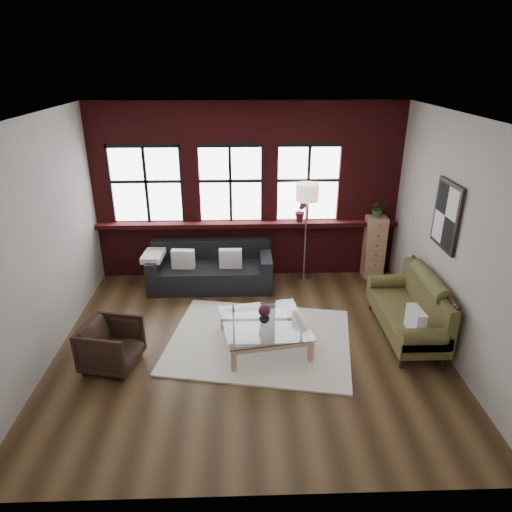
{
  "coord_description": "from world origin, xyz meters",
  "views": [
    {
      "loc": [
        -0.1,
        -5.58,
        3.84
      ],
      "look_at": [
        0.1,
        0.6,
        1.15
      ],
      "focal_mm": 32.0,
      "sensor_mm": 36.0,
      "label": 1
    }
  ],
  "objects_px": {
    "vintage_settee": "(406,307)",
    "vase": "(264,318)",
    "armchair": "(111,345)",
    "drawer_chest": "(374,247)",
    "coffee_table": "(264,334)",
    "floor_lamp": "(306,229)",
    "dark_sofa": "(211,266)"
  },
  "relations": [
    {
      "from": "vintage_settee",
      "to": "vase",
      "type": "distance_m",
      "value": 2.11
    },
    {
      "from": "armchair",
      "to": "drawer_chest",
      "type": "distance_m",
      "value": 5.01
    },
    {
      "from": "coffee_table",
      "to": "floor_lamp",
      "type": "relative_size",
      "value": 0.6
    },
    {
      "from": "vase",
      "to": "coffee_table",
      "type": "bearing_deg",
      "value": -45.0
    },
    {
      "from": "vase",
      "to": "dark_sofa",
      "type": "bearing_deg",
      "value": 114.64
    },
    {
      "from": "armchair",
      "to": "floor_lamp",
      "type": "height_order",
      "value": "floor_lamp"
    },
    {
      "from": "vase",
      "to": "floor_lamp",
      "type": "relative_size",
      "value": 0.08
    },
    {
      "from": "vintage_settee",
      "to": "coffee_table",
      "type": "height_order",
      "value": "vintage_settee"
    },
    {
      "from": "armchair",
      "to": "vase",
      "type": "relative_size",
      "value": 4.66
    },
    {
      "from": "dark_sofa",
      "to": "floor_lamp",
      "type": "xyz_separation_m",
      "value": [
        1.73,
        0.25,
        0.59
      ]
    },
    {
      "from": "dark_sofa",
      "to": "armchair",
      "type": "xyz_separation_m",
      "value": [
        -1.19,
        -2.32,
        -0.07
      ]
    },
    {
      "from": "armchair",
      "to": "floor_lamp",
      "type": "relative_size",
      "value": 0.36
    },
    {
      "from": "armchair",
      "to": "floor_lamp",
      "type": "distance_m",
      "value": 3.95
    },
    {
      "from": "vintage_settee",
      "to": "floor_lamp",
      "type": "bearing_deg",
      "value": 122.33
    },
    {
      "from": "dark_sofa",
      "to": "vintage_settee",
      "type": "distance_m",
      "value": 3.44
    },
    {
      "from": "dark_sofa",
      "to": "vintage_settee",
      "type": "height_order",
      "value": "vintage_settee"
    },
    {
      "from": "dark_sofa",
      "to": "coffee_table",
      "type": "distance_m",
      "value": 2.11
    },
    {
      "from": "vintage_settee",
      "to": "vase",
      "type": "xyz_separation_m",
      "value": [
        -2.1,
        -0.19,
        -0.02
      ]
    },
    {
      "from": "coffee_table",
      "to": "drawer_chest",
      "type": "height_order",
      "value": "drawer_chest"
    },
    {
      "from": "coffee_table",
      "to": "drawer_chest",
      "type": "relative_size",
      "value": 1.0
    },
    {
      "from": "armchair",
      "to": "floor_lamp",
      "type": "xyz_separation_m",
      "value": [
        2.92,
        2.57,
        0.67
      ]
    },
    {
      "from": "vintage_settee",
      "to": "coffee_table",
      "type": "xyz_separation_m",
      "value": [
        -2.1,
        -0.19,
        -0.3
      ]
    },
    {
      "from": "armchair",
      "to": "drawer_chest",
      "type": "height_order",
      "value": "drawer_chest"
    },
    {
      "from": "vintage_settee",
      "to": "armchair",
      "type": "height_order",
      "value": "vintage_settee"
    },
    {
      "from": "coffee_table",
      "to": "vase",
      "type": "distance_m",
      "value": 0.27
    },
    {
      "from": "dark_sofa",
      "to": "vintage_settee",
      "type": "xyz_separation_m",
      "value": [
        2.98,
        -1.72,
        0.09
      ]
    },
    {
      "from": "armchair",
      "to": "coffee_table",
      "type": "xyz_separation_m",
      "value": [
        2.06,
        0.41,
        -0.14
      ]
    },
    {
      "from": "coffee_table",
      "to": "armchair",
      "type": "bearing_deg",
      "value": -168.74
    },
    {
      "from": "armchair",
      "to": "dark_sofa",
      "type": "bearing_deg",
      "value": -15.03
    },
    {
      "from": "dark_sofa",
      "to": "floor_lamp",
      "type": "distance_m",
      "value": 1.85
    },
    {
      "from": "drawer_chest",
      "to": "vase",
      "type": "bearing_deg",
      "value": -133.83
    },
    {
      "from": "drawer_chest",
      "to": "floor_lamp",
      "type": "xyz_separation_m",
      "value": [
        -1.31,
        -0.1,
        0.4
      ]
    }
  ]
}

